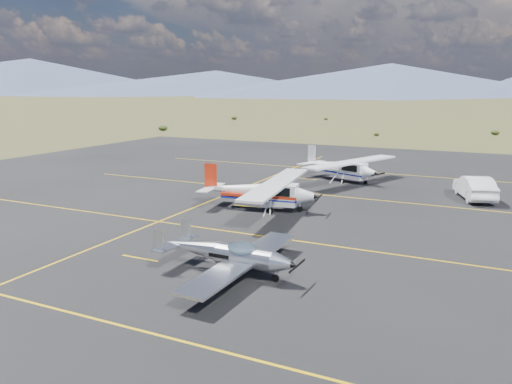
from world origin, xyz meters
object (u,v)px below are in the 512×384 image
Objects in this scene: aircraft_low_wing at (230,254)px; aircraft_cessna at (260,190)px; aircraft_plain at (341,167)px; sedan at (475,187)px.

aircraft_cessna reaches higher than aircraft_low_wing.
aircraft_low_wing is 22.43m from aircraft_plain.
aircraft_plain is (-1.72, 22.36, 0.33)m from aircraft_low_wing.
sedan is at bearing 67.64° from aircraft_low_wing.
aircraft_cessna is at bearing 18.73° from sedan.
aircraft_cessna is 15.13m from sedan.
aircraft_low_wing is 0.74× the size of aircraft_cessna.
aircraft_cessna is 2.22× the size of sedan.
aircraft_plain is 2.06× the size of sedan.
aircraft_cessna is (-3.59, 10.62, 0.38)m from aircraft_low_wing.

